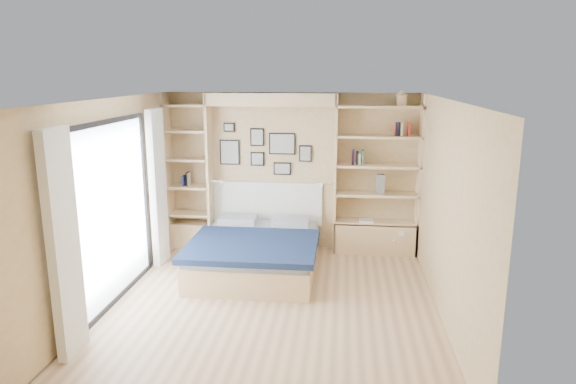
# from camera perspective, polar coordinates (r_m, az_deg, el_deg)

# --- Properties ---
(ground) EXTENTS (4.50, 4.50, 0.00)m
(ground) POSITION_cam_1_polar(r_m,az_deg,el_deg) (6.48, -1.67, -12.43)
(ground) COLOR tan
(ground) RESTS_ON ground
(room_shell) EXTENTS (4.50, 4.50, 4.50)m
(room_shell) POSITION_cam_1_polar(r_m,az_deg,el_deg) (7.61, -3.04, 0.04)
(room_shell) COLOR tan
(room_shell) RESTS_ON ground
(bed) EXTENTS (1.77, 2.19, 1.07)m
(bed) POSITION_cam_1_polar(r_m,az_deg,el_deg) (7.48, -3.47, -6.57)
(bed) COLOR #CFB580
(bed) RESTS_ON ground
(photo_gallery) EXTENTS (1.48, 0.02, 0.82)m
(photo_gallery) POSITION_cam_1_polar(r_m,az_deg,el_deg) (8.20, -2.75, 4.74)
(photo_gallery) COLOR black
(photo_gallery) RESTS_ON ground
(reading_lamps) EXTENTS (1.92, 0.12, 0.15)m
(reading_lamps) POSITION_cam_1_polar(r_m,az_deg,el_deg) (8.05, -1.89, 0.95)
(reading_lamps) COLOR silver
(reading_lamps) RESTS_ON ground
(shelf_decor) EXTENTS (3.55, 0.23, 2.03)m
(shelf_decor) POSITION_cam_1_polar(r_m,az_deg,el_deg) (7.94, 8.07, 4.90)
(shelf_decor) COLOR #A51E1E
(shelf_decor) RESTS_ON ground
(deck) EXTENTS (3.20, 4.00, 0.05)m
(deck) POSITION_cam_1_polar(r_m,az_deg,el_deg) (7.80, -29.29, -9.64)
(deck) COLOR #6B5C4F
(deck) RESTS_ON ground
(deck_chair) EXTENTS (0.51, 0.84, 0.83)m
(deck_chair) POSITION_cam_1_polar(r_m,az_deg,el_deg) (7.51, -26.91, -6.97)
(deck_chair) COLOR tan
(deck_chair) RESTS_ON ground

